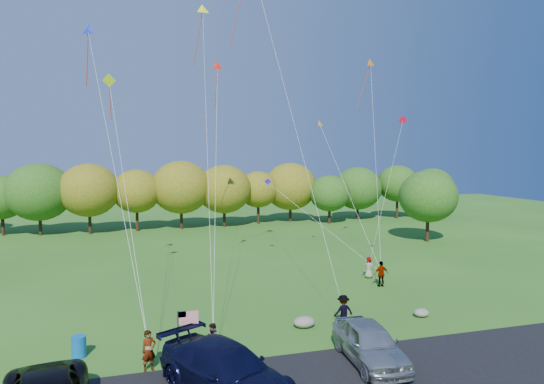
{
  "coord_description": "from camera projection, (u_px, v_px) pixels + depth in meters",
  "views": [
    {
      "loc": [
        -5.7,
        -21.35,
        9.24
      ],
      "look_at": [
        2.37,
        6.0,
        6.93
      ],
      "focal_mm": 32.0,
      "sensor_mm": 36.0,
      "label": 1
    }
  ],
  "objects": [
    {
      "name": "flyer_c",
      "position": [
        343.0,
        311.0,
        25.59
      ],
      "size": [
        1.18,
        0.73,
        1.75
      ],
      "primitive_type": "imported",
      "rotation": [
        0.0,
        0.0,
        3.21
      ],
      "color": "#4C4C59",
      "rests_on": "ground"
    },
    {
      "name": "boulder_far",
      "position": [
        421.0,
        313.0,
        27.32
      ],
      "size": [
        0.9,
        0.75,
        0.47
      ],
      "primitive_type": "ellipsoid",
      "color": "gray",
      "rests_on": "ground"
    },
    {
      "name": "flyer_a",
      "position": [
        149.0,
        351.0,
        20.5
      ],
      "size": [
        0.75,
        0.63,
        1.76
      ],
      "primitive_type": "imported",
      "rotation": [
        0.0,
        0.0,
        0.38
      ],
      "color": "#4C4C59",
      "rests_on": "ground"
    },
    {
      "name": "minivan_navy",
      "position": [
        226.0,
        371.0,
        18.34
      ],
      "size": [
        5.3,
        6.95,
        1.88
      ],
      "primitive_type": "imported",
      "rotation": [
        0.0,
        0.0,
        0.48
      ],
      "color": "black",
      "rests_on": "asphalt_lane"
    },
    {
      "name": "trash_barrel",
      "position": [
        79.0,
        347.0,
        21.92
      ],
      "size": [
        0.64,
        0.64,
        0.96
      ],
      "primitive_type": "cylinder",
      "color": "#0A57A3",
      "rests_on": "ground"
    },
    {
      "name": "flyer_e",
      "position": [
        369.0,
        267.0,
        35.76
      ],
      "size": [
        0.9,
        0.73,
        1.59
      ],
      "primitive_type": "imported",
      "rotation": [
        0.0,
        0.0,
        2.82
      ],
      "color": "#4C4C59",
      "rests_on": "ground"
    },
    {
      "name": "kites_aloft",
      "position": [
        240.0,
        37.0,
        35.2
      ],
      "size": [
        22.85,
        10.12,
        16.05
      ],
      "color": "red",
      "rests_on": "ground"
    },
    {
      "name": "flyer_d",
      "position": [
        381.0,
        274.0,
        33.45
      ],
      "size": [
        1.05,
        0.45,
        1.78
      ],
      "primitive_type": "imported",
      "rotation": [
        0.0,
        0.0,
        3.13
      ],
      "color": "#4C4C59",
      "rests_on": "ground"
    },
    {
      "name": "treeline",
      "position": [
        173.0,
        193.0,
        56.92
      ],
      "size": [
        75.28,
        27.97,
        8.37
      ],
      "color": "#342412",
      "rests_on": "ground"
    },
    {
      "name": "minivan_silver",
      "position": [
        370.0,
        343.0,
        21.19
      ],
      "size": [
        2.42,
        5.24,
        1.74
      ],
      "primitive_type": "imported",
      "rotation": [
        0.0,
        0.0,
        -0.07
      ],
      "color": "#9EA4A9",
      "rests_on": "asphalt_lane"
    },
    {
      "name": "flag_assembly",
      "position": [
        184.0,
        324.0,
        20.94
      ],
      "size": [
        0.91,
        0.59,
        2.45
      ],
      "color": "black",
      "rests_on": "ground"
    },
    {
      "name": "flyer_b",
      "position": [
        213.0,
        340.0,
        21.95
      ],
      "size": [
        0.93,
        0.93,
        1.52
      ],
      "primitive_type": "imported",
      "rotation": [
        0.0,
        0.0,
        -0.75
      ],
      "color": "#4C4C59",
      "rests_on": "ground"
    },
    {
      "name": "ground",
      "position": [
        260.0,
        350.0,
        22.77
      ],
      "size": [
        140.0,
        140.0,
        0.0
      ],
      "primitive_type": "plane",
      "color": "#2D611B",
      "rests_on": "ground"
    },
    {
      "name": "boulder_near",
      "position": [
        304.0,
        322.0,
        25.65
      ],
      "size": [
        1.18,
        0.92,
        0.59
      ],
      "primitive_type": "ellipsoid",
      "color": "gray",
      "rests_on": "ground"
    }
  ]
}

